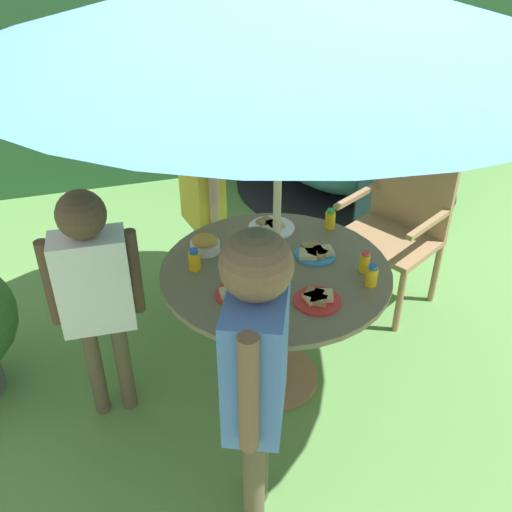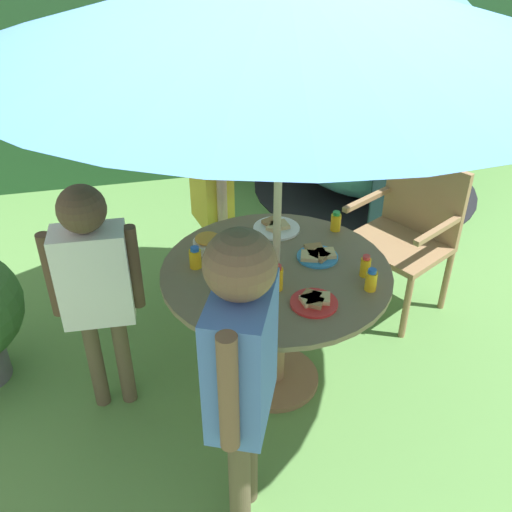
% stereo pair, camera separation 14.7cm
% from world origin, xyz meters
% --- Properties ---
extents(ground_plane, '(10.00, 10.00, 0.02)m').
position_xyz_m(ground_plane, '(0.00, 0.00, -0.01)').
color(ground_plane, '#548442').
extents(hedge_backdrop, '(9.00, 0.70, 1.66)m').
position_xyz_m(hedge_backdrop, '(0.00, 3.01, 0.83)').
color(hedge_backdrop, '#234C28').
rests_on(hedge_backdrop, ground_plane).
extents(garden_table, '(1.10, 1.10, 0.73)m').
position_xyz_m(garden_table, '(0.00, 0.00, 0.54)').
color(garden_table, brown).
rests_on(garden_table, ground_plane).
extents(patio_umbrella, '(2.38, 2.38, 2.06)m').
position_xyz_m(patio_umbrella, '(0.00, 0.00, 1.91)').
color(patio_umbrella, '#B7AD8C').
rests_on(patio_umbrella, ground_plane).
extents(wooden_chair, '(0.66, 0.69, 0.93)m').
position_xyz_m(wooden_chair, '(0.97, 0.54, 0.53)').
color(wooden_chair, '#93704C').
rests_on(wooden_chair, ground_plane).
extents(dome_tent, '(2.12, 2.12, 1.77)m').
position_xyz_m(dome_tent, '(1.36, 2.12, 0.88)').
color(dome_tent, teal).
rests_on(dome_tent, ground_plane).
extents(child_in_yellow_shirt, '(0.23, 0.40, 1.18)m').
position_xyz_m(child_in_yellow_shirt, '(-0.17, 0.86, 0.75)').
color(child_in_yellow_shirt, '#3F3F47').
rests_on(child_in_yellow_shirt, ground_plane).
extents(child_in_white_shirt, '(0.42, 0.21, 1.23)m').
position_xyz_m(child_in_white_shirt, '(-0.83, 0.04, 0.79)').
color(child_in_white_shirt, brown).
rests_on(child_in_white_shirt, ground_plane).
extents(child_in_blue_shirt, '(0.33, 0.44, 1.40)m').
position_xyz_m(child_in_blue_shirt, '(-0.32, -0.73, 0.89)').
color(child_in_blue_shirt, brown).
rests_on(child_in_blue_shirt, ground_plane).
extents(snack_bowl, '(0.15, 0.15, 0.08)m').
position_xyz_m(snack_bowl, '(-0.29, 0.25, 0.76)').
color(snack_bowl, white).
rests_on(snack_bowl, garden_table).
extents(plate_far_left, '(0.19, 0.19, 0.03)m').
position_xyz_m(plate_far_left, '(-0.24, -0.15, 0.74)').
color(plate_far_left, red).
rests_on(plate_far_left, garden_table).
extents(plate_mid_left, '(0.20, 0.20, 0.03)m').
position_xyz_m(plate_mid_left, '(0.22, 0.06, 0.74)').
color(plate_mid_left, '#338CD8').
rests_on(plate_mid_left, garden_table).
extents(plate_far_right, '(0.25, 0.25, 0.03)m').
position_xyz_m(plate_far_right, '(0.10, 0.37, 0.74)').
color(plate_far_right, white).
rests_on(plate_far_right, garden_table).
extents(plate_center_back, '(0.21, 0.21, 0.03)m').
position_xyz_m(plate_center_back, '(0.09, -0.29, 0.74)').
color(plate_center_back, red).
rests_on(plate_center_back, garden_table).
extents(juice_bottle_near_left, '(0.05, 0.05, 0.13)m').
position_xyz_m(juice_bottle_near_left, '(-0.04, -0.15, 0.79)').
color(juice_bottle_near_left, yellow).
rests_on(juice_bottle_near_left, garden_table).
extents(juice_bottle_near_right, '(0.06, 0.06, 0.11)m').
position_xyz_m(juice_bottle_near_right, '(-0.37, 0.11, 0.78)').
color(juice_bottle_near_right, yellow).
rests_on(juice_bottle_near_right, garden_table).
extents(juice_bottle_center_front, '(0.05, 0.05, 0.11)m').
position_xyz_m(juice_bottle_center_front, '(0.40, 0.29, 0.78)').
color(juice_bottle_center_front, yellow).
rests_on(juice_bottle_center_front, garden_table).
extents(juice_bottle_mid_right, '(0.05, 0.05, 0.12)m').
position_xyz_m(juice_bottle_mid_right, '(-0.09, 0.03, 0.78)').
color(juice_bottle_mid_right, yellow).
rests_on(juice_bottle_mid_right, garden_table).
extents(juice_bottle_front_edge, '(0.05, 0.05, 0.11)m').
position_xyz_m(juice_bottle_front_edge, '(0.39, -0.14, 0.78)').
color(juice_bottle_front_edge, yellow).
rests_on(juice_bottle_front_edge, garden_table).
extents(juice_bottle_back_edge, '(0.05, 0.05, 0.11)m').
position_xyz_m(juice_bottle_back_edge, '(0.37, -0.25, 0.78)').
color(juice_bottle_back_edge, yellow).
rests_on(juice_bottle_back_edge, garden_table).
extents(cup_near, '(0.06, 0.06, 0.06)m').
position_xyz_m(cup_near, '(-0.19, 0.03, 0.76)').
color(cup_near, white).
rests_on(cup_near, garden_table).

